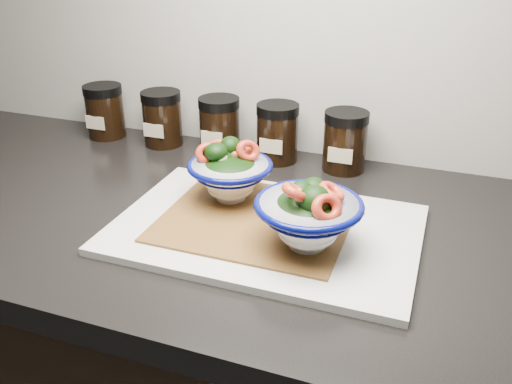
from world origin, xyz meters
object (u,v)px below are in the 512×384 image
(cutting_board, at_px, (266,229))
(spice_jar_a, at_px, (105,111))
(bowl_right, at_px, (309,215))
(spice_jar_d, at_px, (277,133))
(spice_jar_c, at_px, (219,125))
(spice_jar_e, at_px, (345,141))
(spice_jar_b, at_px, (162,118))
(bowl_left, at_px, (229,172))

(cutting_board, bearing_deg, spice_jar_a, 149.38)
(spice_jar_a, bearing_deg, cutting_board, -30.62)
(bowl_right, relative_size, spice_jar_d, 1.33)
(cutting_board, bearing_deg, spice_jar_d, 104.68)
(spice_jar_c, bearing_deg, spice_jar_a, 180.00)
(bowl_right, bearing_deg, spice_jar_a, 149.99)
(spice_jar_e, bearing_deg, spice_jar_b, 180.00)
(spice_jar_b, relative_size, spice_jar_c, 1.00)
(spice_jar_a, bearing_deg, spice_jar_d, 0.00)
(cutting_board, relative_size, spice_jar_e, 3.98)
(spice_jar_d, bearing_deg, spice_jar_a, 180.00)
(spice_jar_b, distance_m, spice_jar_e, 0.38)
(spice_jar_a, bearing_deg, bowl_left, -29.20)
(spice_jar_e, bearing_deg, spice_jar_a, 180.00)
(cutting_board, relative_size, spice_jar_a, 3.98)
(bowl_left, distance_m, spice_jar_a, 0.43)
(bowl_left, bearing_deg, spice_jar_b, 138.45)
(bowl_left, distance_m, spice_jar_e, 0.26)
(spice_jar_b, bearing_deg, spice_jar_c, 0.00)
(spice_jar_a, height_order, spice_jar_d, same)
(cutting_board, distance_m, spice_jar_c, 0.34)
(bowl_left, distance_m, spice_jar_d, 0.21)
(cutting_board, distance_m, spice_jar_a, 0.54)
(bowl_left, xyz_separation_m, spice_jar_e, (0.14, 0.21, -0.00))
(spice_jar_c, bearing_deg, bowl_left, -62.69)
(bowl_left, bearing_deg, bowl_right, -31.89)
(spice_jar_a, relative_size, spice_jar_b, 1.00)
(bowl_left, bearing_deg, spice_jar_e, 55.56)
(spice_jar_e, bearing_deg, spice_jar_d, 180.00)
(bowl_right, xyz_separation_m, spice_jar_b, (-0.40, 0.31, -0.01))
(bowl_right, bearing_deg, spice_jar_c, 130.81)
(spice_jar_d, height_order, spice_jar_e, same)
(spice_jar_c, distance_m, spice_jar_d, 0.12)
(cutting_board, bearing_deg, spice_jar_c, 125.27)
(spice_jar_b, height_order, spice_jar_c, same)
(spice_jar_b, distance_m, spice_jar_d, 0.25)
(spice_jar_a, xyz_separation_m, spice_jar_d, (0.39, 0.00, 0.00))
(spice_jar_d, bearing_deg, spice_jar_c, 180.00)
(bowl_left, bearing_deg, cutting_board, -36.46)
(cutting_board, distance_m, spice_jar_e, 0.28)
(spice_jar_b, relative_size, spice_jar_e, 1.00)
(bowl_right, height_order, spice_jar_d, bowl_right)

